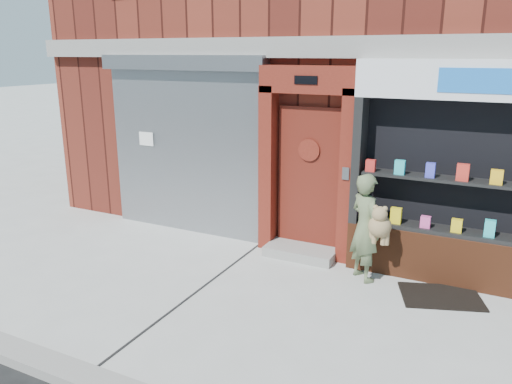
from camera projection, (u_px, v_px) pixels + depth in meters
The scene contains 7 objects.
ground at pixel (307, 317), 6.02m from camera, with size 80.00×80.00×0.00m, color #9E9E99.
building at pixel (418, 5), 10.11m from camera, with size 12.00×8.16×8.00m.
shutter_bay at pixel (185, 135), 8.51m from camera, with size 3.10×0.30×3.04m.
red_door_bay at pixel (307, 163), 7.55m from camera, with size 1.52×0.58×2.90m.
pharmacy_bay at pixel (486, 189), 6.47m from camera, with size 3.50×0.41×3.00m.
woman at pixel (367, 227), 6.82m from camera, with size 0.70×0.63×1.52m.
doormat at pixel (441, 296), 6.50m from camera, with size 1.00×0.70×0.03m, color black.
Camera 1 is at (1.85, -5.10, 3.08)m, focal length 35.00 mm.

